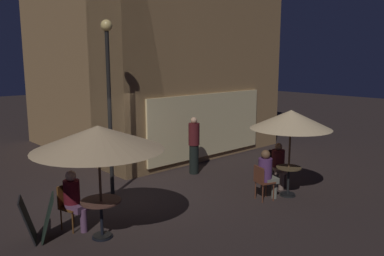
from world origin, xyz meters
name	(u,v)px	position (x,y,z in m)	size (l,w,h in m)	color
ground_plane	(123,199)	(0.00, 0.00, 0.00)	(60.00, 60.00, 0.00)	#2F2523
cafe_building	(141,23)	(3.20, 3.57, 4.66)	(7.25, 7.53, 9.34)	#9A7348
street_lamp_near_corner	(109,85)	(-0.04, 0.42, 2.83)	(0.28, 0.28, 4.38)	black
menu_sandwich_board	(38,219)	(-2.44, -0.82, 0.44)	(0.80, 0.75, 0.86)	black
cafe_table_0	(288,176)	(3.25, -2.64, 0.51)	(0.63, 0.63, 0.76)	black
cafe_table_1	(101,210)	(-1.47, -1.55, 0.57)	(0.78, 0.78, 0.76)	black
patio_umbrella_0	(291,120)	(3.25, -2.64, 1.97)	(2.02, 2.02, 2.21)	black
patio_umbrella_1	(98,138)	(-1.47, -1.55, 1.99)	(2.49, 2.49, 2.23)	black
cafe_chair_0	(277,165)	(3.74, -1.93, 0.58)	(0.57, 0.57, 0.99)	black
cafe_chair_1	(262,179)	(2.49, -2.39, 0.53)	(0.50, 0.50, 0.87)	brown
cafe_chair_2	(69,202)	(-1.73, -0.71, 0.56)	(0.51, 0.51, 0.93)	brown
patron_seated_0	(279,162)	(3.65, -2.05, 0.69)	(0.50, 0.54, 1.21)	#7C6155
patron_seated_1	(267,172)	(2.61, -2.43, 0.72)	(0.53, 0.43, 1.27)	slate
patron_seated_2	(74,197)	(-1.69, -0.84, 0.71)	(0.42, 0.52, 1.25)	#63405E
patron_standing_3	(194,145)	(2.82, 0.43, 0.88)	(0.33, 0.33, 1.74)	black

